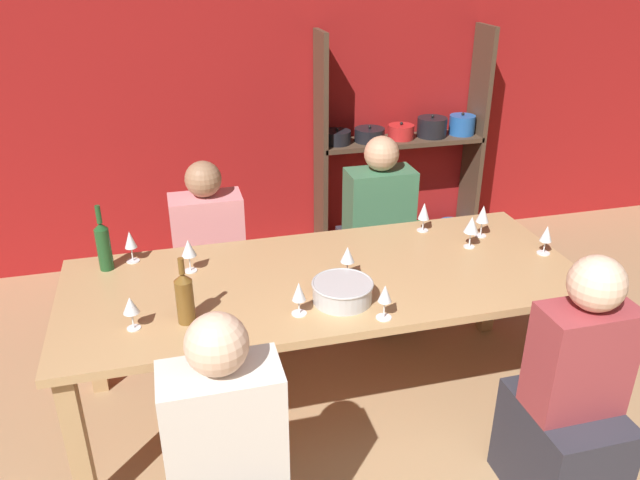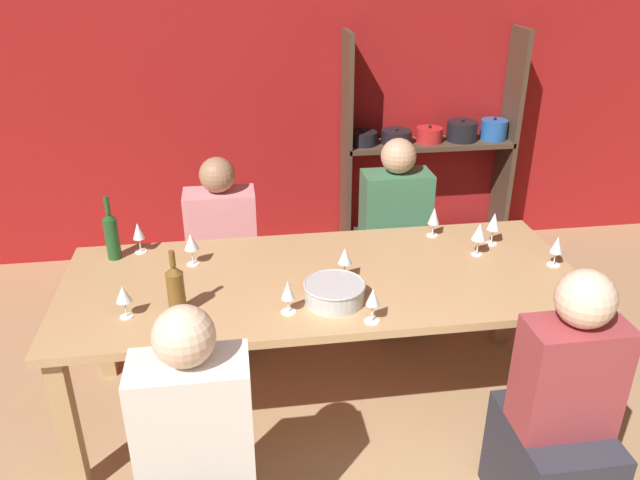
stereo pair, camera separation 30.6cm
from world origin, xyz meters
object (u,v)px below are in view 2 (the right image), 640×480
Objects in this scene: person_far_a at (393,250)px; person_near_b at (200,476)px; wine_glass_empty_a at (373,298)px; wine_glass_red_d at (123,295)px; dining_table at (323,291)px; person_near_a at (557,434)px; wine_bottle_dark at (112,235)px; wine_glass_red_b at (479,233)px; wine_glass_white_a at (138,232)px; wine_glass_white_b at (345,257)px; wine_glass_red_e at (434,217)px; wine_glass_red_f at (191,243)px; wine_glass_red_c at (557,246)px; person_far_b at (224,268)px; wine_glass_white_c at (288,291)px; wine_bottle_green at (176,289)px; wine_glass_red_a at (494,222)px; mixing_bowl at (334,292)px; shelf_unit at (433,169)px.

person_far_a reaches higher than person_near_b.
wine_glass_red_d is (-1.05, 0.19, -0.01)m from wine_glass_empty_a.
dining_table is 1.22m from person_near_a.
wine_glass_red_b is (1.86, -0.23, -0.01)m from wine_bottle_dark.
wine_glass_white_a is 1.10m from wine_glass_white_b.
person_near_a is at bearing -48.03° from wine_glass_white_b.
wine_bottle_dark is at bearing -179.21° from wine_glass_red_e.
wine_glass_red_f is 0.14× the size of person_near_a.
wine_glass_red_c is at bearing 20.03° from wine_glass_empty_a.
person_far_b reaches higher than wine_glass_empty_a.
person_near_a reaches higher than wine_glass_red_e.
person_near_b reaches higher than wine_glass_white_c.
wine_glass_red_c is at bearing 24.25° from person_near_b.
wine_bottle_dark is (-0.35, 0.59, 0.01)m from wine_bottle_green.
person_far_b is at bearing 128.03° from person_near_a.
wine_glass_red_a is at bearing -5.35° from wine_glass_white_a.
dining_table is 15.45× the size of wine_glass_empty_a.
wine_glass_white_b reaches higher than wine_glass_empty_a.
person_far_a reaches higher than wine_glass_red_b.
wine_glass_white_b reaches higher than wine_glass_white_c.
wine_bottle_dark is (-1.03, 0.35, 0.21)m from dining_table.
wine_glass_red_b is 1.11m from wine_glass_white_c.
mixing_bowl is 0.24× the size of person_far_a.
wine_glass_white_c is (-0.21, -0.06, 0.05)m from mixing_bowl.
wine_glass_red_f is 0.14× the size of person_far_a.
wine_glass_red_f is 0.15× the size of person_far_b.
person_far_a is (1.50, 1.12, -0.45)m from wine_glass_red_d.
wine_bottle_dark is at bearing 18.13° from person_far_a.
person_near_b is (-0.61, -0.61, -0.40)m from mixing_bowl.
wine_glass_white_a is at bearing 156.21° from wine_glass_white_b.
wine_glass_red_b reaches higher than wine_glass_red_c.
wine_glass_red_f is 0.68m from wine_glass_white_c.
wine_glass_red_c is (1.85, 0.18, -0.01)m from wine_bottle_green.
wine_bottle_green is at bearing -166.07° from wine_glass_white_b.
person_near_a is 1.02× the size of person_near_b.
mixing_bowl is at bearing -0.35° from wine_bottle_green.
mixing_bowl is at bearing -86.25° from dining_table.
wine_glass_red_c is 2.08m from wine_glass_red_d.
wine_glass_white_a is 1.07× the size of wine_glass_white_c.
wine_glass_red_b is 1.07m from person_near_a.
wine_glass_white_a reaches higher than wine_glass_red_d.
wine_glass_red_a is at bearing 15.82° from wine_bottle_green.
shelf_unit is 2.08m from dining_table.
wine_glass_red_e is (1.57, 0.61, 0.00)m from wine_glass_red_d.
person_near_a is at bearing -36.39° from wine_glass_red_f.
person_near_a is (1.46, -1.08, -0.45)m from wine_glass_red_f.
wine_glass_red_d is 0.91× the size of wine_glass_red_e.
wine_bottle_green is 0.26× the size of person_near_a.
wine_glass_white_c is at bearing -5.30° from wine_glass_red_d.
person_near_a reaches higher than person_far_b.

